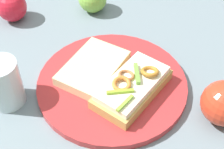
# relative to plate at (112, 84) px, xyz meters

# --- Properties ---
(ground_plane) EXTENTS (2.00, 2.00, 0.00)m
(ground_plane) POSITION_rel_plate_xyz_m (0.00, 0.00, -0.01)
(ground_plane) COLOR slate
(ground_plane) RESTS_ON ground
(plate) EXTENTS (0.30, 0.30, 0.02)m
(plate) POSITION_rel_plate_xyz_m (0.00, 0.00, 0.00)
(plate) COLOR #B42E30
(plate) RESTS_ON ground_plane
(sandwich) EXTENTS (0.15, 0.18, 0.05)m
(sandwich) POSITION_rel_plate_xyz_m (-0.04, -0.02, 0.02)
(sandwich) COLOR tan
(sandwich) RESTS_ON plate
(bread_slice_side) EXTENTS (0.16, 0.17, 0.02)m
(bread_slice_side) POSITION_rel_plate_xyz_m (0.04, 0.02, 0.02)
(bread_slice_side) COLOR beige
(bread_slice_side) RESTS_ON plate
(apple_1) EXTENTS (0.10, 0.10, 0.07)m
(apple_1) POSITION_rel_plate_xyz_m (0.30, 0.13, 0.03)
(apple_1) COLOR red
(apple_1) RESTS_ON ground_plane
(apple_4) EXTENTS (0.10, 0.10, 0.08)m
(apple_4) POSITION_rel_plate_xyz_m (-0.15, -0.15, 0.03)
(apple_4) COLOR red
(apple_4) RESTS_ON ground_plane
(drinking_glass) EXTENTS (0.07, 0.07, 0.09)m
(drinking_glass) POSITION_rel_plate_xyz_m (0.05, 0.20, 0.04)
(drinking_glass) COLOR silver
(drinking_glass) RESTS_ON ground_plane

